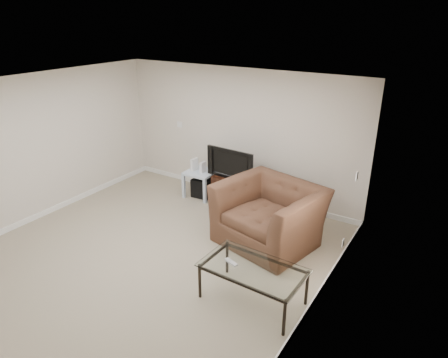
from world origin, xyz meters
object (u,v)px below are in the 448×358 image
Objects in this scene: television at (233,163)px; subwoofer at (203,187)px; coffee_table at (253,284)px; side_table at (201,183)px; recliner at (270,205)px; tv_stand at (233,191)px.

television is 2.45× the size of subwoofer.
television is 0.71× the size of coffee_table.
side_table is 1.49× the size of subwoofer.
recliner is (1.91, -0.85, 0.38)m from side_table.
recliner is (1.16, -0.82, -0.22)m from television.
tv_stand is at bearing 126.01° from coffee_table.
coffee_table is (1.63, -2.24, -0.04)m from tv_stand.
tv_stand reaches higher than coffee_table.
subwoofer is 0.29× the size of coffee_table.
recliner is at bearing -31.59° from television.
recliner is at bearing -34.53° from tv_stand.
tv_stand is at bearing 156.69° from recliner.
tv_stand reaches higher than subwoofer.
recliner is at bearing -24.94° from subwoofer.
television reaches higher than side_table.
recliner reaches higher than television.
coffee_table is at bearing -50.03° from television.
tv_stand reaches higher than side_table.
tv_stand is 0.75m from side_table.
side_table is 2.12m from recliner.
side_table is at bearing 168.82° from recliner.
tv_stand is 0.72m from subwoofer.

